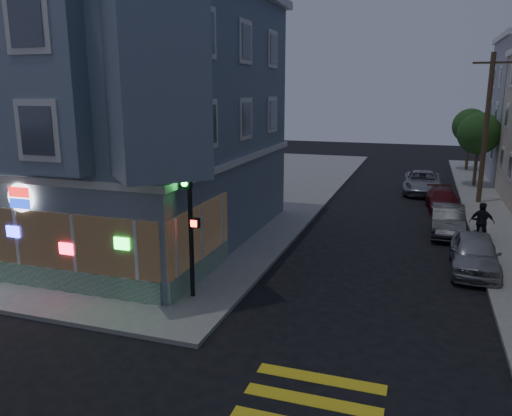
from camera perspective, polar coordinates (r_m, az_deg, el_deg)
The scene contains 14 objects.
ground at distance 14.40m, azimuth -21.62°, elevation -16.61°, with size 120.00×120.00×0.00m, color black.
sidewalk_nw at distance 39.70m, azimuth -15.44°, elevation 2.83°, with size 33.00×42.00×0.15m, color gray.
corner_building at distance 24.97m, azimuth -17.20°, elevation 10.09°, with size 14.60×14.60×11.40m.
utility_pole at distance 33.57m, azimuth 24.81°, elevation 8.40°, with size 2.20×0.30×9.00m.
street_tree_near at distance 39.61m, azimuth 24.12°, elevation 7.77°, with size 3.00×3.00×5.30m.
street_tree_far at distance 47.56m, azimuth 23.28°, elevation 8.59°, with size 3.00×3.00×5.30m.
pedestrian_a at distance 25.73m, azimuth 24.29°, elevation -1.30°, with size 0.83×0.64×1.70m, color black.
pedestrian_b at distance 25.20m, azimuth 24.41°, elevation -1.46°, with size 1.07×0.44×1.82m, color black.
parked_car_a at distance 21.38m, azimuth 23.71°, elevation -4.74°, with size 1.77×4.41×1.50m, color #999CA1.
parked_car_b at distance 26.33m, azimuth 21.06°, elevation -1.34°, with size 1.50×4.29×1.41m, color #3B3D40.
parked_car_c at distance 31.42m, azimuth 20.60°, elevation 0.81°, with size 1.76×4.34×1.26m, color maroon.
parked_car_d at distance 36.48m, azimuth 18.48°, elevation 2.81°, with size 2.50×5.42×1.51m, color #93969C.
traffic_signal at distance 16.26m, azimuth -7.67°, elevation 0.48°, with size 0.56×0.54×4.78m.
fire_hydrant at distance 25.72m, azimuth 24.23°, elevation -2.18°, with size 0.51×0.30×0.89m.
Camera 1 is at (8.50, -9.32, 6.96)m, focal length 35.00 mm.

